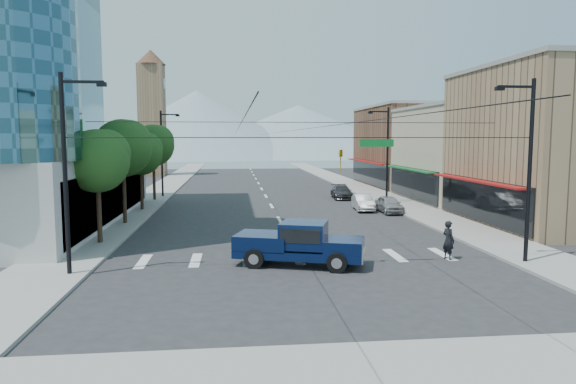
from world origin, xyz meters
The scene contains 22 objects.
ground centered at (0.00, 0.00, 0.00)m, with size 160.00×160.00×0.00m, color #28282B.
sidewalk_left centered at (-12.00, 40.00, 0.07)m, with size 4.00×120.00×0.15m, color gray.
sidewalk_right centered at (12.00, 40.00, 0.07)m, with size 4.00×120.00×0.15m, color gray.
sidewalk_cross centered at (0.00, -12.00, 0.07)m, with size 28.00×4.00×0.15m, color gray.
shop_near centered at (20.00, 10.00, 5.50)m, with size 12.00×14.00×11.00m, color #8C6B4C.
shop_mid centered at (20.00, 24.00, 4.50)m, with size 12.00×14.00×9.00m, color tan.
shop_far centered at (20.00, 40.00, 5.00)m, with size 12.00×18.00×10.00m, color brown.
clock_tower centered at (-16.50, 62.00, 10.64)m, with size 4.80×4.80×20.40m.
mountain_left centered at (-15.00, 150.00, 11.00)m, with size 80.00×80.00×22.00m, color gray.
mountain_right centered at (20.00, 160.00, 9.00)m, with size 90.00×90.00×18.00m, color gray.
tree_near centered at (-11.07, 6.10, 4.99)m, with size 3.65×3.64×6.71m.
tree_midnear centered at (-11.07, 13.10, 5.59)m, with size 4.09×4.09×7.52m.
tree_midfar centered at (-11.07, 20.10, 4.99)m, with size 3.65×3.64×6.71m.
tree_far centered at (-11.07, 27.10, 5.59)m, with size 4.09×4.09×7.52m.
signal_rig centered at (0.19, -1.00, 4.64)m, with size 21.80×0.20×9.00m.
lamp_pole_nw centered at (-10.67, 30.00, 4.94)m, with size 2.00×0.25×9.00m.
lamp_pole_ne centered at (10.67, 22.00, 4.94)m, with size 2.00×0.25×9.00m.
pickup_truck centered at (-0.32, 0.00, 1.11)m, with size 6.68×4.04×2.14m.
pedestrian centered at (7.42, 0.34, 1.00)m, with size 0.73×0.48×2.00m, color black.
parked_car_near centered at (9.40, 16.72, 0.70)m, with size 1.66×4.12×1.40m, color #9E9EA3.
parked_car_mid centered at (7.60, 18.32, 0.68)m, with size 1.44×4.14×1.36m, color #BBBBBB.
parked_car_far centered at (7.60, 27.03, 0.68)m, with size 1.90×4.67×1.36m, color #2E2E30.
Camera 1 is at (-3.47, -24.36, 6.17)m, focal length 32.00 mm.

